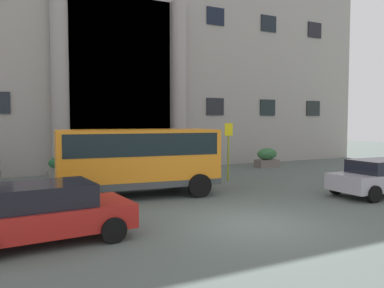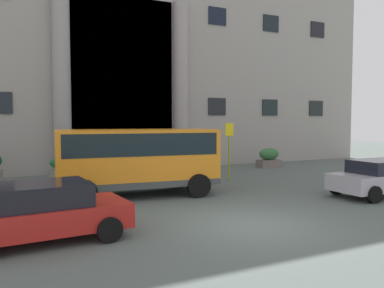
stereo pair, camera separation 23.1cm
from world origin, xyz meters
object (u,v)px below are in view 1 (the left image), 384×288
hedge_planter_west (140,163)px  parked_sedan_second (380,177)px  hedge_planter_entrance_right (69,168)px  hedge_planter_far_west (267,158)px  motorcycle_far_end (47,203)px  bus_stop_sign (228,145)px  orange_minibus (138,156)px  parked_coupe_end (45,212)px

hedge_planter_west → parked_sedan_second: bearing=-55.4°
hedge_planter_entrance_right → parked_sedan_second: (10.14, -9.51, 0.11)m
hedge_planter_far_west → motorcycle_far_end: size_ratio=0.76×
bus_stop_sign → hedge_planter_far_west: (5.12, 3.60, -1.14)m
hedge_planter_entrance_right → motorcycle_far_end: bearing=-104.1°
orange_minibus → motorcycle_far_end: (-3.58, -2.10, -1.09)m
bus_stop_sign → orange_minibus: bearing=-162.6°
orange_minibus → hedge_planter_far_west: orange_minibus is taller
orange_minibus → bus_stop_sign: bus_stop_sign is taller
bus_stop_sign → hedge_planter_far_west: size_ratio=1.88×
hedge_planter_west → bus_stop_sign: bearing=-48.8°
hedge_planter_entrance_right → motorcycle_far_end: 7.66m
bus_stop_sign → motorcycle_far_end: 9.54m
hedge_planter_entrance_right → parked_sedan_second: bearing=-43.2°
bus_stop_sign → motorcycle_far_end: size_ratio=1.42×
hedge_planter_west → motorcycle_far_end: size_ratio=0.98×
bus_stop_sign → parked_coupe_end: bus_stop_sign is taller
hedge_planter_west → hedge_planter_far_west: size_ratio=1.30×
parked_sedan_second → motorcycle_far_end: 12.19m
hedge_planter_west → parked_coupe_end: bearing=-120.8°
orange_minibus → motorcycle_far_end: 4.29m
hedge_planter_west → hedge_planter_entrance_right: size_ratio=0.96×
hedge_planter_entrance_right → parked_sedan_second: 13.90m
hedge_planter_entrance_right → parked_sedan_second: parked_sedan_second is taller
motorcycle_far_end → hedge_planter_west: bearing=65.4°
hedge_planter_far_west → hedge_planter_entrance_right: hedge_planter_entrance_right is taller
hedge_planter_west → hedge_planter_entrance_right: 3.61m
hedge_planter_entrance_right → bus_stop_sign: bearing=-28.6°
hedge_planter_far_west → parked_coupe_end: (-14.15, -9.68, 0.15)m
hedge_planter_west → parked_coupe_end: (-5.81, -9.75, 0.04)m
orange_minibus → motorcycle_far_end: bearing=-143.6°
hedge_planter_west → parked_coupe_end: 11.35m
hedge_planter_entrance_right → motorcycle_far_end: hedge_planter_entrance_right is taller
bus_stop_sign → hedge_planter_west: bus_stop_sign is taller
bus_stop_sign → motorcycle_far_end: (-8.70, -3.71, -1.26)m
orange_minibus → hedge_planter_entrance_right: size_ratio=3.10×
hedge_planter_entrance_right → parked_coupe_end: (-2.19, -9.80, 0.12)m
bus_stop_sign → hedge_planter_west: size_ratio=1.45×
orange_minibus → parked_sedan_second: 9.45m
orange_minibus → motorcycle_far_end: orange_minibus is taller
hedge_planter_far_west → hedge_planter_west: bearing=179.5°
parked_coupe_end → hedge_planter_west: bearing=55.2°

